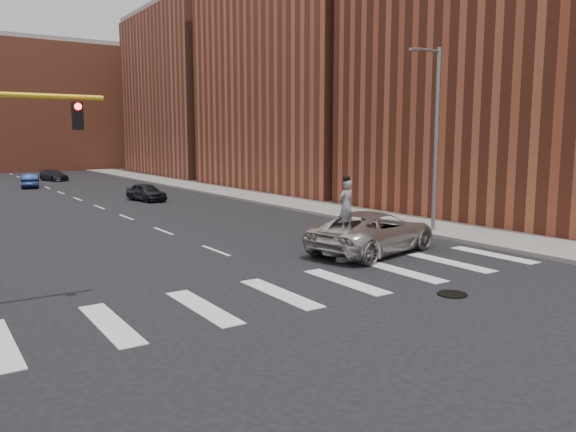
{
  "coord_description": "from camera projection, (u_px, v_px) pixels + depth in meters",
  "views": [
    {
      "loc": [
        -10.25,
        -13.0,
        4.72
      ],
      "look_at": [
        1.67,
        5.0,
        1.7
      ],
      "focal_mm": 35.0,
      "sensor_mm": 36.0,
      "label": 1
    }
  ],
  "objects": [
    {
      "name": "ground_plane",
      "position": [
        333.0,
        295.0,
        16.99
      ],
      "size": [
        160.0,
        160.0,
        0.0
      ],
      "primitive_type": "plane",
      "color": "black",
      "rests_on": "ground"
    },
    {
      "name": "sidewalk_right",
      "position": [
        263.0,
        197.0,
        44.46
      ],
      "size": [
        5.0,
        90.0,
        0.18
      ],
      "primitive_type": "cube",
      "color": "gray",
      "rests_on": "ground"
    },
    {
      "name": "manhole",
      "position": [
        452.0,
        294.0,
        16.98
      ],
      "size": [
        0.9,
        0.9,
        0.04
      ],
      "primitive_type": "cylinder",
      "color": "black",
      "rests_on": "ground"
    },
    {
      "name": "building_near",
      "position": [
        539.0,
        34.0,
        34.1
      ],
      "size": [
        16.0,
        20.0,
        22.0
      ],
      "primitive_type": "cube",
      "color": "brown",
      "rests_on": "ground"
    },
    {
      "name": "building_mid",
      "position": [
        322.0,
        59.0,
        52.13
      ],
      "size": [
        16.0,
        22.0,
        24.0
      ],
      "primitive_type": "cube",
      "color": "#9B4B30",
      "rests_on": "ground"
    },
    {
      "name": "building_far",
      "position": [
        210.0,
        96.0,
        72.23
      ],
      "size": [
        16.0,
        22.0,
        20.0
      ],
      "primitive_type": "cube",
      "color": "#984F38",
      "rests_on": "ground"
    },
    {
      "name": "building_backdrop",
      "position": [
        42.0,
        109.0,
        83.44
      ],
      "size": [
        26.0,
        14.0,
        18.0
      ],
      "primitive_type": "cube",
      "color": "#9B4B30",
      "rests_on": "ground"
    },
    {
      "name": "streetlight",
      "position": [
        435.0,
        134.0,
        27.23
      ],
      "size": [
        2.05,
        0.2,
        9.0
      ],
      "color": "slate",
      "rests_on": "ground"
    },
    {
      "name": "stilt_performer",
      "position": [
        346.0,
        225.0,
        21.51
      ],
      "size": [
        0.84,
        0.56,
        3.33
      ],
      "rotation": [
        0.0,
        0.0,
        3.27
      ],
      "color": "#301F13",
      "rests_on": "ground"
    },
    {
      "name": "suv_crossing",
      "position": [
        373.0,
        232.0,
        23.14
      ],
      "size": [
        6.75,
        4.3,
        1.73
      ],
      "primitive_type": "imported",
      "rotation": [
        0.0,
        0.0,
        1.82
      ],
      "color": "#B7B5AD",
      "rests_on": "ground"
    },
    {
      "name": "car_near",
      "position": [
        146.0,
        192.0,
        42.04
      ],
      "size": [
        2.28,
        4.16,
        1.34
      ],
      "primitive_type": "imported",
      "rotation": [
        0.0,
        0.0,
        0.18
      ],
      "color": "black",
      "rests_on": "ground"
    },
    {
      "name": "car_mid",
      "position": [
        30.0,
        180.0,
        53.29
      ],
      "size": [
        2.19,
        4.36,
        1.37
      ],
      "primitive_type": "imported",
      "rotation": [
        0.0,
        0.0,
        2.96
      ],
      "color": "navy",
      "rests_on": "ground"
    },
    {
      "name": "car_far",
      "position": [
        54.0,
        175.0,
        61.76
      ],
      "size": [
        2.79,
        4.43,
        1.2
      ],
      "primitive_type": "imported",
      "rotation": [
        0.0,
        0.0,
        0.29
      ],
      "color": "black",
      "rests_on": "ground"
    }
  ]
}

